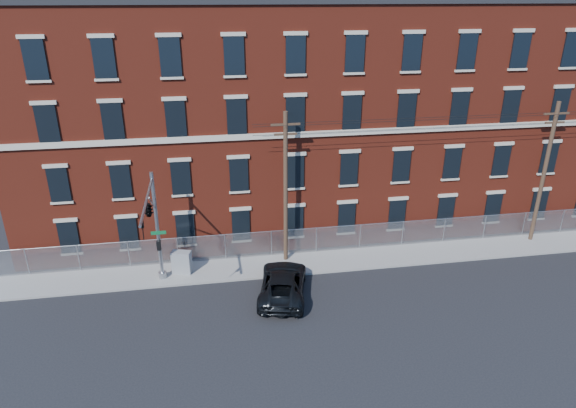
% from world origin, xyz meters
% --- Properties ---
extents(ground, '(140.00, 140.00, 0.00)m').
position_xyz_m(ground, '(0.00, 0.00, 0.00)').
color(ground, black).
rests_on(ground, ground).
extents(sidewalk, '(65.00, 3.00, 0.12)m').
position_xyz_m(sidewalk, '(12.00, 5.00, 0.06)').
color(sidewalk, gray).
rests_on(sidewalk, ground).
extents(mill_building, '(55.30, 14.32, 16.30)m').
position_xyz_m(mill_building, '(12.00, 13.93, 8.15)').
color(mill_building, maroon).
rests_on(mill_building, ground).
extents(chain_link_fence, '(59.06, 0.06, 1.85)m').
position_xyz_m(chain_link_fence, '(12.00, 6.30, 1.06)').
color(chain_link_fence, '#A5A8AD').
rests_on(chain_link_fence, ground).
extents(traffic_signal_mast, '(0.90, 6.75, 7.00)m').
position_xyz_m(traffic_signal_mast, '(-6.00, 2.18, 5.39)').
color(traffic_signal_mast, '#9EA0A5').
rests_on(traffic_signal_mast, ground).
extents(utility_pole_near, '(1.80, 0.28, 10.00)m').
position_xyz_m(utility_pole_near, '(2.00, 5.60, 5.34)').
color(utility_pole_near, '#483324').
rests_on(utility_pole_near, ground).
extents(utility_pole_mid, '(1.80, 0.28, 10.00)m').
position_xyz_m(utility_pole_mid, '(20.00, 5.60, 5.34)').
color(utility_pole_mid, '#483324').
rests_on(utility_pole_mid, ground).
extents(overhead_wires, '(40.00, 0.62, 0.62)m').
position_xyz_m(overhead_wires, '(20.00, 5.60, 9.12)').
color(overhead_wires, black).
rests_on(overhead_wires, ground).
extents(pickup_truck, '(3.78, 6.08, 1.57)m').
position_xyz_m(pickup_truck, '(1.17, 1.56, 0.78)').
color(pickup_truck, black).
rests_on(pickup_truck, ground).
extents(utility_cabinet, '(1.31, 0.90, 1.49)m').
position_xyz_m(utility_cabinet, '(-4.79, 4.94, 0.86)').
color(utility_cabinet, gray).
rests_on(utility_cabinet, sidewalk).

